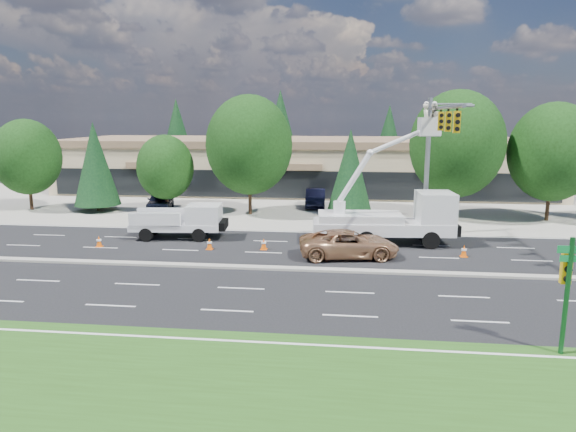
# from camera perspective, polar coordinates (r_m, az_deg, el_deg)

# --- Properties ---
(ground) EXTENTS (140.00, 140.00, 0.00)m
(ground) POSITION_cam_1_polar(r_m,az_deg,el_deg) (27.02, -3.86, -5.84)
(ground) COLOR black
(ground) RESTS_ON ground
(concrete_apron) EXTENTS (140.00, 22.00, 0.01)m
(concrete_apron) POSITION_cam_1_polar(r_m,az_deg,el_deg) (46.33, 0.59, 1.28)
(concrete_apron) COLOR gray
(concrete_apron) RESTS_ON ground
(grass_verge) EXTENTS (140.00, 10.00, 0.01)m
(grass_verge) POSITION_cam_1_polar(r_m,az_deg,el_deg) (15.42, -13.13, -19.70)
(grass_verge) COLOR #244A15
(grass_verge) RESTS_ON ground
(road_median) EXTENTS (120.00, 0.55, 0.12)m
(road_median) POSITION_cam_1_polar(r_m,az_deg,el_deg) (27.00, -3.86, -5.71)
(road_median) COLOR gray
(road_median) RESTS_ON ground
(strip_mall) EXTENTS (50.40, 15.40, 5.50)m
(strip_mall) POSITION_cam_1_polar(r_m,az_deg,el_deg) (55.83, 1.67, 5.85)
(strip_mall) COLOR tan
(strip_mall) RESTS_ON ground
(tree_front_a) EXTENTS (5.52, 5.52, 7.65)m
(tree_front_a) POSITION_cam_1_polar(r_m,az_deg,el_deg) (48.59, -27.01, 5.86)
(tree_front_a) COLOR #332114
(tree_front_a) RESTS_ON ground
(tree_front_b) EXTENTS (3.76, 3.76, 7.42)m
(tree_front_b) POSITION_cam_1_polar(r_m,az_deg,el_deg) (45.60, -20.63, 5.46)
(tree_front_b) COLOR #332114
(tree_front_b) RESTS_ON ground
(tree_front_c) EXTENTS (4.61, 4.61, 6.40)m
(tree_front_c) POSITION_cam_1_polar(r_m,az_deg,el_deg) (43.22, -13.48, 5.28)
(tree_front_c) COLOR #332114
(tree_front_c) RESTS_ON ground
(tree_front_d) EXTENTS (6.89, 6.89, 9.56)m
(tree_front_d) POSITION_cam_1_polar(r_m,az_deg,el_deg) (41.22, -4.32, 7.87)
(tree_front_d) COLOR #332114
(tree_front_d) RESTS_ON ground
(tree_front_e) EXTENTS (3.49, 3.49, 6.89)m
(tree_front_e) POSITION_cam_1_polar(r_m,az_deg,el_deg) (40.64, 6.91, 5.09)
(tree_front_e) COLOR #332114
(tree_front_e) RESTS_ON ground
(tree_front_f) EXTENTS (7.09, 7.09, 9.84)m
(tree_front_f) POSITION_cam_1_polar(r_m,az_deg,el_deg) (41.31, 18.24, 7.59)
(tree_front_f) COLOR #332114
(tree_front_f) RESTS_ON ground
(tree_front_g) EXTENTS (6.42, 6.42, 8.91)m
(tree_front_g) POSITION_cam_1_polar(r_m,az_deg,el_deg) (43.29, 27.36, 6.33)
(tree_front_g) COLOR #332114
(tree_front_g) RESTS_ON ground
(tree_back_a) EXTENTS (5.17, 5.17, 10.18)m
(tree_back_a) POSITION_cam_1_polar(r_m,az_deg,el_deg) (71.20, -12.22, 8.84)
(tree_back_a) COLOR #332114
(tree_back_a) RESTS_ON ground
(tree_back_b) EXTENTS (5.71, 5.71, 11.26)m
(tree_back_b) POSITION_cam_1_polar(r_m,az_deg,el_deg) (68.01, -0.84, 9.48)
(tree_back_b) COLOR #332114
(tree_back_b) RESTS_ON ground
(tree_back_c) EXTENTS (4.73, 4.73, 9.32)m
(tree_back_c) POSITION_cam_1_polar(r_m,az_deg,el_deg) (67.69, 11.13, 8.39)
(tree_back_c) COLOR #332114
(tree_back_c) RESTS_ON ground
(tree_back_d) EXTENTS (4.44, 4.44, 8.75)m
(tree_back_d) POSITION_cam_1_polar(r_m,az_deg,el_deg) (69.67, 21.09, 7.68)
(tree_back_d) COLOR #332114
(tree_back_d) RESTS_ON ground
(signal_mast) EXTENTS (2.76, 10.16, 9.00)m
(signal_mast) POSITION_cam_1_polar(r_m,az_deg,el_deg) (32.94, 15.92, 7.52)
(signal_mast) COLOR gray
(signal_mast) RESTS_ON ground
(street_sign_pole) EXTENTS (0.90, 0.44, 4.00)m
(street_sign_pole) POSITION_cam_1_polar(r_m,az_deg,el_deg) (19.26, 28.56, -6.54)
(street_sign_pole) COLOR #0D3C18
(street_sign_pole) RESTS_ON ground
(utility_pickup) EXTENTS (5.96, 2.71, 2.22)m
(utility_pickup) POSITION_cam_1_polar(r_m,az_deg,el_deg) (34.07, -11.58, -0.92)
(utility_pickup) COLOR silver
(utility_pickup) RESTS_ON ground
(bucket_truck) EXTENTS (8.71, 3.27, 8.69)m
(bucket_truck) POSITION_cam_1_polar(r_m,az_deg,el_deg) (32.37, 11.84, 0.20)
(bucket_truck) COLOR silver
(bucket_truck) RESTS_ON ground
(traffic_cone_a) EXTENTS (0.40, 0.40, 0.70)m
(traffic_cone_a) POSITION_cam_1_polar(r_m,az_deg,el_deg) (33.31, -20.26, -2.67)
(traffic_cone_a) COLOR #F15907
(traffic_cone_a) RESTS_ON ground
(traffic_cone_b) EXTENTS (0.40, 0.40, 0.70)m
(traffic_cone_b) POSITION_cam_1_polar(r_m,az_deg,el_deg) (31.02, -8.72, -3.07)
(traffic_cone_b) COLOR #F15907
(traffic_cone_b) RESTS_ON ground
(traffic_cone_c) EXTENTS (0.40, 0.40, 0.70)m
(traffic_cone_c) POSITION_cam_1_polar(r_m,az_deg,el_deg) (30.67, -2.72, -3.12)
(traffic_cone_c) COLOR #F15907
(traffic_cone_c) RESTS_ON ground
(traffic_cone_d) EXTENTS (0.40, 0.40, 0.70)m
(traffic_cone_d) POSITION_cam_1_polar(r_m,az_deg,el_deg) (30.13, 9.49, -3.52)
(traffic_cone_d) COLOR #F15907
(traffic_cone_d) RESTS_ON ground
(traffic_cone_e) EXTENTS (0.40, 0.40, 0.70)m
(traffic_cone_e) POSITION_cam_1_polar(r_m,az_deg,el_deg) (30.71, 18.97, -3.70)
(traffic_cone_e) COLOR #F15907
(traffic_cone_e) RESTS_ON ground
(minivan) EXTENTS (5.89, 3.38, 1.55)m
(minivan) POSITION_cam_1_polar(r_m,az_deg,el_deg) (29.09, 6.78, -3.09)
(minivan) COLOR tan
(minivan) RESTS_ON ground
(parked_car_west) EXTENTS (2.95, 5.13, 1.64)m
(parked_car_west) POSITION_cam_1_polar(r_m,az_deg,el_deg) (44.84, -14.00, 1.69)
(parked_car_west) COLOR black
(parked_car_west) RESTS_ON ground
(parked_car_east) EXTENTS (1.90, 4.88, 1.58)m
(parked_car_east) POSITION_cam_1_polar(r_m,az_deg,el_deg) (45.15, 3.07, 2.02)
(parked_car_east) COLOR black
(parked_car_east) RESTS_ON ground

